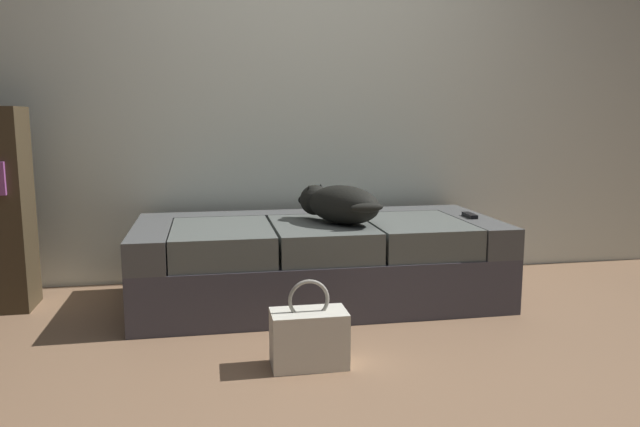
# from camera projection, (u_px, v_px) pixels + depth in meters

# --- Properties ---
(ground_plane) EXTENTS (10.00, 10.00, 0.00)m
(ground_plane) POSITION_uv_depth(u_px,v_px,m) (365.00, 377.00, 2.48)
(ground_plane) COLOR #8D694D
(back_wall) EXTENTS (6.40, 0.10, 2.80)m
(back_wall) POSITION_uv_depth(u_px,v_px,m) (301.00, 60.00, 3.89)
(back_wall) COLOR silver
(back_wall) RESTS_ON ground
(couch) EXTENTS (2.03, 0.92, 0.46)m
(couch) POSITION_uv_depth(u_px,v_px,m) (318.00, 261.00, 3.48)
(couch) COLOR #424049
(couch) RESTS_ON ground
(dog_dark) EXTENTS (0.48, 0.57, 0.21)m
(dog_dark) POSITION_uv_depth(u_px,v_px,m) (338.00, 204.00, 3.36)
(dog_dark) COLOR black
(dog_dark) RESTS_ON couch
(tv_remote) EXTENTS (0.05, 0.15, 0.02)m
(tv_remote) POSITION_uv_depth(u_px,v_px,m) (470.00, 215.00, 3.56)
(tv_remote) COLOR black
(tv_remote) RESTS_ON couch
(handbag) EXTENTS (0.32, 0.18, 0.38)m
(handbag) POSITION_uv_depth(u_px,v_px,m) (309.00, 337.00, 2.57)
(handbag) COLOR silver
(handbag) RESTS_ON ground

